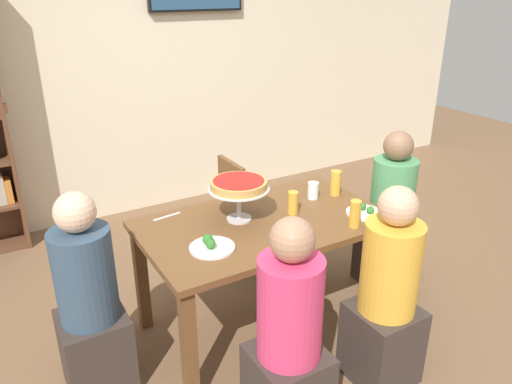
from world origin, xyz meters
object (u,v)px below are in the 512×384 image
diner_near_left (289,346)px  salad_plate_far_diner (211,246)px  diner_head_east (390,221)px  cutlery_knife_near (167,216)px  beer_glass_amber_short (293,203)px  diner_head_west (90,310)px  salad_plate_near_diner (365,212)px  diner_near_right (386,302)px  chair_far_right (245,207)px  cutlery_fork_near (297,244)px  dining_table (264,236)px  beer_glass_amber_tall (355,214)px  deep_dish_pizza_stand (239,187)px  water_glass_clear_near (313,190)px  beer_glass_amber_spare (336,183)px

diner_near_left → salad_plate_far_diner: bearing=9.1°
diner_head_east → cutlery_knife_near: diner_head_east is taller
diner_near_left → beer_glass_amber_short: size_ratio=8.06×
diner_head_west → salad_plate_near_diner: bearing=-8.1°
diner_near_right → salad_plate_near_diner: size_ratio=5.16×
chair_far_right → beer_glass_amber_short: beer_glass_amber_short is taller
diner_head_east → beer_glass_amber_short: 0.88m
beer_glass_amber_short → cutlery_fork_near: 0.40m
diner_near_right → cutlery_knife_near: size_ratio=6.39×
dining_table → diner_head_east: 1.04m
dining_table → chair_far_right: bearing=69.7°
salad_plate_far_diner → beer_glass_amber_tall: size_ratio=1.49×
salad_plate_near_diner → cutlery_fork_near: bearing=-169.5°
deep_dish_pizza_stand → salad_plate_far_diner: 0.43m
diner_head_west → deep_dish_pizza_stand: diner_head_west is taller
diner_near_left → cutlery_fork_near: (0.32, 0.41, 0.25)m
diner_head_east → salad_plate_far_diner: 1.47m
salad_plate_near_diner → salad_plate_far_diner: size_ratio=0.91×
deep_dish_pizza_stand → water_glass_clear_near: (0.57, 0.03, -0.16)m
water_glass_clear_near → cutlery_fork_near: size_ratio=0.62×
chair_far_right → beer_glass_amber_spare: 0.78m
diner_near_right → salad_plate_far_diner: diner_near_right is taller
beer_glass_amber_tall → cutlery_knife_near: beer_glass_amber_tall is taller
dining_table → salad_plate_near_diner: bearing=-21.6°
beer_glass_amber_tall → water_glass_clear_near: bearing=85.0°
dining_table → deep_dish_pizza_stand: size_ratio=4.00×
diner_near_right → beer_glass_amber_tall: (0.10, 0.39, 0.33)m
diner_near_right → salad_plate_near_diner: bearing=-28.3°
dining_table → diner_head_west: diner_head_west is taller
diner_near_right → beer_glass_amber_short: (-0.11, 0.73, 0.32)m
salad_plate_far_diner → beer_glass_amber_short: (0.62, 0.15, 0.05)m
diner_head_east → water_glass_clear_near: 0.67m
diner_near_right → beer_glass_amber_tall: diner_near_right is taller
salad_plate_near_diner → beer_glass_amber_short: size_ratio=1.56×
diner_near_left → beer_glass_amber_short: 0.97m
diner_head_west → cutlery_knife_near: 0.71m
diner_near_left → water_glass_clear_near: size_ratio=10.36×
diner_head_east → salad_plate_far_diner: bearing=4.5°
beer_glass_amber_tall → diner_head_east: bearing=26.1°
deep_dish_pizza_stand → beer_glass_amber_short: bearing=-15.3°
deep_dish_pizza_stand → water_glass_clear_near: size_ratio=3.28×
diner_head_west → water_glass_clear_near: (1.50, 0.12, 0.30)m
diner_near_left → beer_glass_amber_spare: bearing=-48.0°
diner_near_right → salad_plate_far_diner: bearing=51.5°
water_glass_clear_near → beer_glass_amber_short: bearing=-154.0°
diner_head_west → beer_glass_amber_tall: (1.46, -0.33, 0.33)m
chair_far_right → water_glass_clear_near: size_ratio=7.84×
salad_plate_near_diner → beer_glass_amber_tall: beer_glass_amber_tall is taller
diner_near_left → diner_head_east: bearing=-61.9°
diner_near_left → diner_head_east: 1.53m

